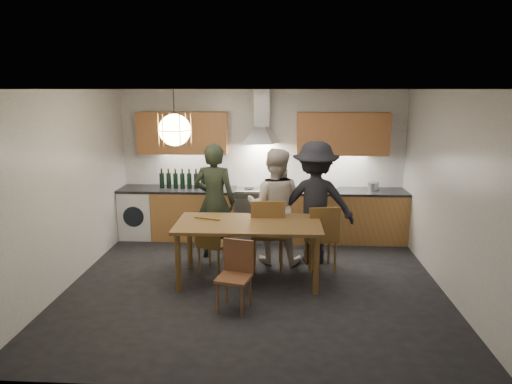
# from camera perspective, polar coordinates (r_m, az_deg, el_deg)

# --- Properties ---
(ground) EXTENTS (5.00, 5.00, 0.00)m
(ground) POSITION_cam_1_polar(r_m,az_deg,el_deg) (6.36, -0.17, -11.42)
(ground) COLOR black
(ground) RESTS_ON ground
(room_shell) EXTENTS (5.02, 4.52, 2.61)m
(room_shell) POSITION_cam_1_polar(r_m,az_deg,el_deg) (5.87, -0.18, 3.97)
(room_shell) COLOR white
(room_shell) RESTS_ON ground
(counter_run) EXTENTS (5.00, 0.62, 0.90)m
(counter_run) POSITION_cam_1_polar(r_m,az_deg,el_deg) (8.04, 0.84, -2.79)
(counter_run) COLOR tan
(counter_run) RESTS_ON ground
(range_stove) EXTENTS (0.90, 0.60, 0.92)m
(range_stove) POSITION_cam_1_polar(r_m,az_deg,el_deg) (8.04, 0.67, -2.85)
(range_stove) COLOR silver
(range_stove) RESTS_ON ground
(wall_fixtures) EXTENTS (4.30, 0.54, 1.10)m
(wall_fixtures) POSITION_cam_1_polar(r_m,az_deg,el_deg) (7.90, 0.74, 7.44)
(wall_fixtures) COLOR #C9834D
(wall_fixtures) RESTS_ON ground
(pendant_lamp) EXTENTS (0.43, 0.43, 0.70)m
(pendant_lamp) POSITION_cam_1_polar(r_m,az_deg,el_deg) (5.87, -10.12, 7.65)
(pendant_lamp) COLOR black
(pendant_lamp) RESTS_ON ground
(dining_table) EXTENTS (1.98, 1.01, 0.83)m
(dining_table) POSITION_cam_1_polar(r_m,az_deg,el_deg) (6.23, -0.94, -4.69)
(dining_table) COLOR brown
(dining_table) RESTS_ON ground
(chair_back_left) EXTENTS (0.49, 0.49, 0.86)m
(chair_back_left) POSITION_cam_1_polar(r_m,az_deg,el_deg) (6.57, -5.65, -6.07)
(chair_back_left) COLOR brown
(chair_back_left) RESTS_ON ground
(chair_back_mid) EXTENTS (0.50, 0.50, 1.07)m
(chair_back_mid) POSITION_cam_1_polar(r_m,az_deg,el_deg) (6.62, 1.50, -4.76)
(chair_back_mid) COLOR brown
(chair_back_mid) RESTS_ON ground
(chair_back_right) EXTENTS (0.51, 0.51, 0.98)m
(chair_back_right) POSITION_cam_1_polar(r_m,az_deg,el_deg) (6.68, 8.29, -5.17)
(chair_back_right) COLOR brown
(chair_back_right) RESTS_ON ground
(chair_front) EXTENTS (0.46, 0.46, 0.83)m
(chair_front) POSITION_cam_1_polar(r_m,az_deg,el_deg) (5.57, -2.53, -9.70)
(chair_front) COLOR brown
(chair_front) RESTS_ON ground
(person_left) EXTENTS (0.72, 0.53, 1.81)m
(person_left) POSITION_cam_1_polar(r_m,az_deg,el_deg) (7.09, -5.20, -1.18)
(person_left) COLOR black
(person_left) RESTS_ON ground
(person_mid) EXTENTS (0.92, 0.76, 1.75)m
(person_mid) POSITION_cam_1_polar(r_m,az_deg,el_deg) (6.90, 2.34, -1.76)
(person_mid) COLOR beige
(person_mid) RESTS_ON ground
(person_right) EXTENTS (1.20, 0.69, 1.85)m
(person_right) POSITION_cam_1_polar(r_m,az_deg,el_deg) (6.96, 7.38, -1.31)
(person_right) COLOR black
(person_right) RESTS_ON ground
(mixing_bowl) EXTENTS (0.37, 0.37, 0.07)m
(mixing_bowl) POSITION_cam_1_polar(r_m,az_deg,el_deg) (7.91, 9.02, 0.42)
(mixing_bowl) COLOR #ABABAE
(mixing_bowl) RESTS_ON counter_run
(stock_pot) EXTENTS (0.24, 0.24, 0.13)m
(stock_pot) POSITION_cam_1_polar(r_m,az_deg,el_deg) (8.08, 14.44, 0.64)
(stock_pot) COLOR #A8A8AB
(stock_pot) RESTS_ON counter_run
(wine_bottles) EXTENTS (0.93, 0.08, 0.34)m
(wine_bottles) POSITION_cam_1_polar(r_m,az_deg,el_deg) (8.07, -8.76, 1.65)
(wine_bottles) COLOR black
(wine_bottles) RESTS_ON counter_run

